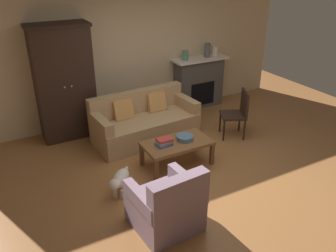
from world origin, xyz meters
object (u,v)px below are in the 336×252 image
Objects in this scene: mantel_vase_jade at (185,55)px; mantel_vase_cream at (215,51)px; fireplace at (199,82)px; fruit_bowl at (185,138)px; side_chair_wooden at (238,111)px; book_stack at (164,142)px; couch at (144,123)px; dog at (120,180)px; coffee_table at (177,145)px; armoire at (64,83)px; mantel_vase_slate at (207,50)px; armchair_near_left at (167,206)px.

mantel_vase_cream is at bearing 0.00° from mantel_vase_jade.
fruit_bowl is (-1.54, -1.97, -0.11)m from fireplace.
side_chair_wooden reaches higher than fruit_bowl.
fruit_bowl is 1.03× the size of book_stack.
mantel_vase_cream reaches higher than couch.
dog is at bearing -136.65° from mantel_vase_jade.
coffee_table is at bearing -123.65° from mantel_vase_jade.
dog is (-2.41, -2.28, -0.97)m from mantel_vase_jade.
fireplace is 5.80× the size of mantel_vase_cream.
armoire is 3.22m from side_chair_wooden.
mantel_vase_slate reaches higher than coffee_table.
book_stack is at bearing -128.15° from mantel_vase_jade.
coffee_table reaches higher than dog.
dog is at bearing -164.24° from coffee_table.
side_chair_wooden is at bearing 13.45° from coffee_table.
armoire is at bearing -178.49° from fireplace.
mantel_vase_cream reaches higher than dog.
mantel_vase_jade is 0.22× the size of side_chair_wooden.
coffee_table is (-1.69, -1.98, -0.20)m from fireplace.
book_stack is 0.30× the size of side_chair_wooden.
side_chair_wooden is (2.35, 1.58, 0.20)m from armchair_near_left.
book_stack reaches higher than dog.
mantel_vase_cream is at bearing 1.03° from armoire.
mantel_vase_jade is (2.57, 0.06, 0.17)m from armoire.
fireplace is 1.40× the size of side_chair_wooden.
book_stack is 2.59m from mantel_vase_jade.
coffee_table is 0.18m from fruit_bowl.
side_chair_wooden is at bearing 14.44° from fruit_bowl.
fireplace is 0.72m from mantel_vase_slate.
mantel_vase_cream is (2.07, 1.97, 0.86)m from coffee_table.
fireplace is at bearing 49.60° from coffee_table.
armoire is at bearing 97.65° from armchair_near_left.
couch is at bearing -153.45° from fireplace.
book_stack is (-0.16, -1.10, 0.16)m from couch.
fireplace is at bearing 83.61° from side_chair_wooden.
coffee_table is (0.07, -1.11, 0.05)m from couch.
side_chair_wooden is (0.20, -1.61, -0.71)m from mantel_vase_jade.
fruit_bowl is 1.38× the size of mantel_vase_jade.
mantel_vase_slate is at bearing 1.10° from armoire.
dog is (-1.10, -0.31, -0.12)m from coffee_table.
mantel_vase_jade is at bearing 180.00° from mantel_vase_cream.
mantel_vase_slate reaches higher than fruit_bowl.
mantel_vase_cream reaches higher than fireplace.
fireplace is 1.15× the size of coffee_table.
mantel_vase_jade reaches higher than armchair_near_left.
book_stack is 1.77m from side_chair_wooden.
side_chair_wooden reaches higher than coffee_table.
armoire is 2.44m from fruit_bowl.
armoire reaches higher than armchair_near_left.
fireplace is 6.33× the size of mantel_vase_jade.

